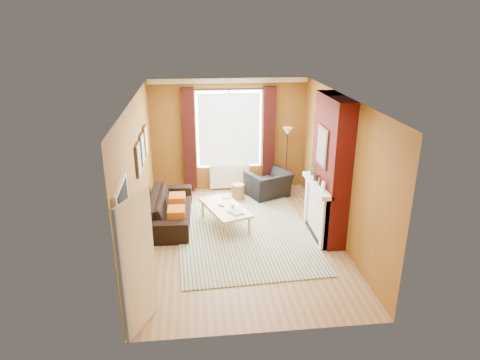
# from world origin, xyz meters

# --- Properties ---
(ground) EXTENTS (5.50, 5.50, 0.00)m
(ground) POSITION_xyz_m (0.00, 0.00, 0.00)
(ground) COLOR olive
(ground) RESTS_ON ground
(room_walls) EXTENTS (3.82, 5.54, 2.83)m
(room_walls) POSITION_xyz_m (0.64, 0.28, 1.39)
(room_walls) COLOR brown
(room_walls) RESTS_ON ground
(striped_rug) EXTENTS (2.81, 3.77, 0.02)m
(striped_rug) POSITION_xyz_m (0.07, 0.22, 0.01)
(striped_rug) COLOR #375799
(striped_rug) RESTS_ON ground
(sofa) EXTENTS (0.91, 2.18, 0.63)m
(sofa) POSITION_xyz_m (-1.42, 0.92, 0.31)
(sofa) COLOR black
(sofa) RESTS_ON ground
(armchair) EXTENTS (1.23, 1.16, 0.63)m
(armchair) POSITION_xyz_m (0.90, 2.09, 0.32)
(armchair) COLOR black
(armchair) RESTS_ON ground
(coffee_table) EXTENTS (1.08, 1.47, 0.44)m
(coffee_table) POSITION_xyz_m (-0.28, 0.60, 0.40)
(coffee_table) COLOR tan
(coffee_table) RESTS_ON ground
(wicker_stool) EXTENTS (0.34, 0.34, 0.38)m
(wicker_stool) POSITION_xyz_m (0.14, 1.98, 0.19)
(wicker_stool) COLOR olive
(wicker_stool) RESTS_ON ground
(floor_lamp) EXTENTS (0.32, 0.32, 1.65)m
(floor_lamp) POSITION_xyz_m (1.39, 2.38, 1.30)
(floor_lamp) COLOR black
(floor_lamp) RESTS_ON ground
(book_a) EXTENTS (0.34, 0.37, 0.03)m
(book_a) POSITION_xyz_m (-0.18, 0.21, 0.46)
(book_a) COLOR #999999
(book_a) RESTS_ON coffee_table
(book_b) EXTENTS (0.22, 0.28, 0.02)m
(book_b) POSITION_xyz_m (-0.30, 1.12, 0.45)
(book_b) COLOR #999999
(book_b) RESTS_ON coffee_table
(mug) EXTENTS (0.12, 0.12, 0.08)m
(mug) POSITION_xyz_m (-0.12, 0.47, 0.48)
(mug) COLOR #999999
(mug) RESTS_ON coffee_table
(tv_remote) EXTENTS (0.13, 0.14, 0.02)m
(tv_remote) POSITION_xyz_m (-0.35, 0.62, 0.45)
(tv_remote) COLOR black
(tv_remote) RESTS_ON coffee_table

